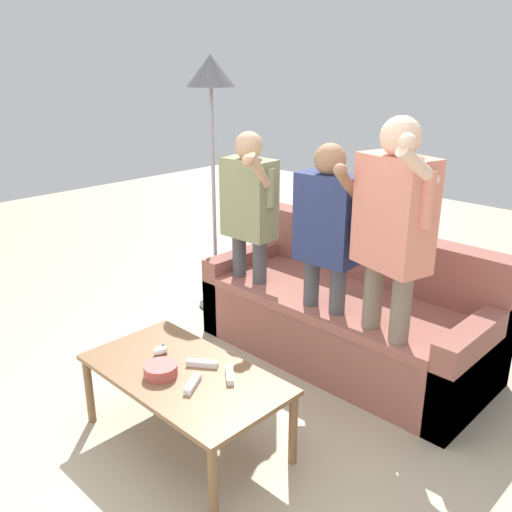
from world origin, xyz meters
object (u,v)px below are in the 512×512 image
player_left (249,214)px  player_center (326,237)px  player_right (392,235)px  floor_lamp (211,90)px  coffee_table (184,380)px  snack_bowl (161,370)px  game_remote_nunchuk (161,350)px  game_remote_wand_near (230,374)px  game_remote_wand_spare (202,363)px  couch (348,315)px  game_remote_wand_far (193,384)px

player_left → player_center: player_left is taller
player_right → player_center: bearing=176.0°
floor_lamp → player_right: size_ratio=1.18×
coffee_table → snack_bowl: 0.14m
coffee_table → player_right: size_ratio=0.66×
game_remote_nunchuk → snack_bowl: bearing=-37.3°
game_remote_nunchuk → coffee_table: bearing=-7.9°
coffee_table → game_remote_wand_near: bearing=32.6°
game_remote_nunchuk → game_remote_wand_spare: size_ratio=0.57×
coffee_table → couch: bearing=87.3°
player_center → game_remote_wand_far: (0.03, -1.06, -0.49)m
player_left → player_right: (1.11, -0.06, 0.11)m
game_remote_nunchuk → player_right: (0.77, 0.95, 0.60)m
snack_bowl → game_remote_wand_spare: bearing=68.8°
player_center → game_remote_wand_far: player_center is taller
floor_lamp → game_remote_wand_far: size_ratio=12.28×
game_remote_nunchuk → player_center: bearing=71.3°
player_center → floor_lamp: bearing=169.1°
player_left → coffee_table: bearing=-61.4°
coffee_table → player_center: bearing=84.2°
player_right → game_remote_wand_far: size_ratio=10.43×
snack_bowl → game_remote_wand_near: 0.34m
player_right → game_remote_wand_spare: size_ratio=10.68×
player_right → game_remote_wand_far: (-0.41, -1.03, -0.61)m
player_right → game_remote_wand_far: bearing=-111.8°
game_remote_nunchuk → player_left: 1.17m
game_remote_wand_spare → snack_bowl: bearing=-111.2°
floor_lamp → snack_bowl: bearing=-50.8°
couch → coffee_table: 1.34m
game_remote_nunchuk → player_left: size_ratio=0.06×
couch → game_remote_wand_far: size_ratio=12.02×
game_remote_wand_near → floor_lamp: bearing=140.5°
game_remote_wand_far → couch: bearing=92.9°
couch → game_remote_wand_spare: bearing=-91.8°
coffee_table → snack_bowl: snack_bowl is taller
game_remote_nunchuk → floor_lamp: size_ratio=0.05×
floor_lamp → game_remote_wand_far: (1.29, -1.30, -1.26)m
game_remote_nunchuk → player_left: (-0.34, 1.00, 0.49)m
game_remote_wand_near → couch: bearing=96.5°
player_left → game_remote_wand_spare: 1.21m
game_remote_wand_near → game_remote_wand_far: same height
coffee_table → player_right: 1.30m
player_left → game_remote_wand_near: (0.77, -0.91, -0.50)m
game_remote_wand_spare → game_remote_wand_near: bearing=8.6°
floor_lamp → player_center: size_ratio=1.32×
game_remote_nunchuk → game_remote_wand_spare: game_remote_nunchuk is taller
couch → game_remote_wand_near: bearing=-83.5°
coffee_table → game_remote_wand_near: game_remote_wand_near is taller
snack_bowl → floor_lamp: (-1.10, 1.35, 1.25)m
player_left → game_remote_wand_near: size_ratio=10.18×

